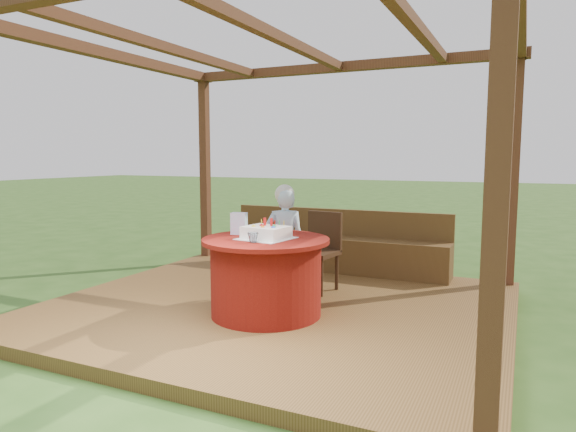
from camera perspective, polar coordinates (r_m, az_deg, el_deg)
The scene contains 10 objects.
ground at distance 5.39m, azimuth -1.14°, elevation -10.89°, with size 60.00×60.00×0.00m, color #2D521B.
deck at distance 5.38m, azimuth -1.14°, elevation -10.28°, with size 4.50×4.00×0.12m, color brown.
pergola at distance 5.20m, azimuth -1.20°, elevation 15.28°, with size 4.50×4.00×2.72m.
bench at distance 6.84m, azimuth 5.18°, elevation -3.83°, with size 3.00×0.42×0.80m.
table at distance 4.90m, azimuth -2.46°, elevation -6.68°, with size 1.20×1.20×0.74m.
chair at distance 5.81m, azimuth 3.52°, elevation -3.45°, with size 0.49×0.49×0.88m.
elderly_woman at distance 5.52m, azimuth -0.37°, elevation -2.64°, with size 0.50×0.42×1.21m.
birthday_cake at distance 4.79m, azimuth -2.44°, elevation -1.84°, with size 0.51×0.51×0.19m.
gift_bag at distance 5.08m, azimuth -5.46°, elevation -0.84°, with size 0.15×0.10×0.22m, color #ED99D6.
drinking_glass at distance 4.59m, azimuth -3.91°, elevation -2.40°, with size 0.10×0.10×0.09m, color white.
Camera 1 is at (2.25, -4.62, 1.63)m, focal length 32.00 mm.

